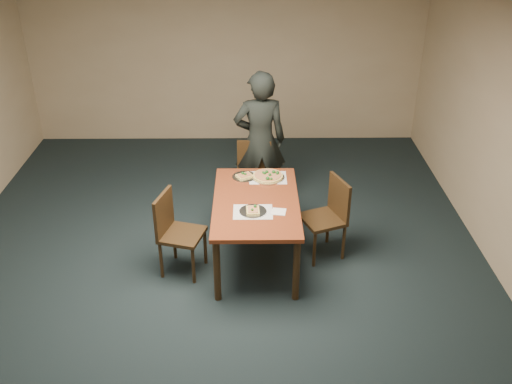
{
  "coord_description": "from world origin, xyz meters",
  "views": [
    {
      "loc": [
        0.38,
        -4.56,
        3.74
      ],
      "look_at": [
        0.43,
        0.65,
        0.85
      ],
      "focal_mm": 40.0,
      "sensor_mm": 36.0,
      "label": 1
    }
  ],
  "objects_px": {
    "chair_far": "(254,174)",
    "pizza_pan": "(268,176)",
    "chair_left": "(175,229)",
    "chair_right": "(329,213)",
    "diner": "(260,141)",
    "slice_plate_near": "(253,211)",
    "dining_table": "(256,208)",
    "slice_plate_far": "(244,176)"
  },
  "relations": [
    {
      "from": "dining_table",
      "to": "chair_right",
      "type": "distance_m",
      "value": 0.82
    },
    {
      "from": "chair_far",
      "to": "slice_plate_far",
      "type": "relative_size",
      "value": 3.25
    },
    {
      "from": "chair_far",
      "to": "slice_plate_near",
      "type": "distance_m",
      "value": 1.33
    },
    {
      "from": "chair_left",
      "to": "slice_plate_far",
      "type": "height_order",
      "value": "chair_left"
    },
    {
      "from": "dining_table",
      "to": "pizza_pan",
      "type": "bearing_deg",
      "value": 74.5
    },
    {
      "from": "diner",
      "to": "pizza_pan",
      "type": "distance_m",
      "value": 0.74
    },
    {
      "from": "chair_right",
      "to": "diner",
      "type": "xyz_separation_m",
      "value": [
        -0.74,
        1.11,
        0.37
      ]
    },
    {
      "from": "diner",
      "to": "slice_plate_far",
      "type": "distance_m",
      "value": 0.74
    },
    {
      "from": "pizza_pan",
      "to": "chair_right",
      "type": "bearing_deg",
      "value": -30.55
    },
    {
      "from": "chair_far",
      "to": "pizza_pan",
      "type": "height_order",
      "value": "chair_far"
    },
    {
      "from": "chair_left",
      "to": "chair_right",
      "type": "distance_m",
      "value": 1.68
    },
    {
      "from": "pizza_pan",
      "to": "slice_plate_near",
      "type": "height_order",
      "value": "pizza_pan"
    },
    {
      "from": "chair_left",
      "to": "slice_plate_near",
      "type": "height_order",
      "value": "chair_left"
    },
    {
      "from": "chair_far",
      "to": "slice_plate_far",
      "type": "height_order",
      "value": "chair_far"
    },
    {
      "from": "chair_far",
      "to": "diner",
      "type": "relative_size",
      "value": 0.51
    },
    {
      "from": "chair_left",
      "to": "pizza_pan",
      "type": "distance_m",
      "value": 1.24
    },
    {
      "from": "dining_table",
      "to": "pizza_pan",
      "type": "height_order",
      "value": "pizza_pan"
    },
    {
      "from": "chair_left",
      "to": "chair_right",
      "type": "bearing_deg",
      "value": -63.75
    },
    {
      "from": "chair_far",
      "to": "chair_left",
      "type": "height_order",
      "value": "same"
    },
    {
      "from": "pizza_pan",
      "to": "slice_plate_near",
      "type": "distance_m",
      "value": 0.77
    },
    {
      "from": "chair_far",
      "to": "chair_right",
      "type": "distance_m",
      "value": 1.26
    },
    {
      "from": "diner",
      "to": "pizza_pan",
      "type": "bearing_deg",
      "value": 91.05
    },
    {
      "from": "chair_right",
      "to": "pizza_pan",
      "type": "height_order",
      "value": "chair_right"
    },
    {
      "from": "chair_left",
      "to": "slice_plate_near",
      "type": "bearing_deg",
      "value": -78.1
    },
    {
      "from": "slice_plate_far",
      "to": "dining_table",
      "type": "bearing_deg",
      "value": -76.63
    },
    {
      "from": "chair_far",
      "to": "diner",
      "type": "bearing_deg",
      "value": 67.74
    },
    {
      "from": "diner",
      "to": "slice_plate_far",
      "type": "height_order",
      "value": "diner"
    },
    {
      "from": "pizza_pan",
      "to": "slice_plate_far",
      "type": "bearing_deg",
      "value": 175.76
    },
    {
      "from": "diner",
      "to": "slice_plate_near",
      "type": "height_order",
      "value": "diner"
    },
    {
      "from": "diner",
      "to": "slice_plate_near",
      "type": "xyz_separation_m",
      "value": [
        -0.09,
        -1.47,
        -0.12
      ]
    },
    {
      "from": "dining_table",
      "to": "chair_far",
      "type": "distance_m",
      "value": 1.08
    },
    {
      "from": "chair_left",
      "to": "diner",
      "type": "distance_m",
      "value": 1.72
    },
    {
      "from": "chair_far",
      "to": "slice_plate_near",
      "type": "relative_size",
      "value": 3.25
    },
    {
      "from": "dining_table",
      "to": "chair_right",
      "type": "relative_size",
      "value": 1.65
    },
    {
      "from": "chair_far",
      "to": "diner",
      "type": "distance_m",
      "value": 0.41
    },
    {
      "from": "chair_far",
      "to": "slice_plate_far",
      "type": "xyz_separation_m",
      "value": [
        -0.11,
        -0.54,
        0.25
      ]
    },
    {
      "from": "slice_plate_near",
      "to": "chair_far",
      "type": "bearing_deg",
      "value": 89.4
    },
    {
      "from": "chair_right",
      "to": "chair_far",
      "type": "bearing_deg",
      "value": -160.79
    },
    {
      "from": "diner",
      "to": "slice_plate_near",
      "type": "distance_m",
      "value": 1.48
    },
    {
      "from": "chair_far",
      "to": "chair_right",
      "type": "height_order",
      "value": "same"
    },
    {
      "from": "chair_right",
      "to": "diner",
      "type": "height_order",
      "value": "diner"
    },
    {
      "from": "dining_table",
      "to": "chair_right",
      "type": "height_order",
      "value": "chair_right"
    }
  ]
}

